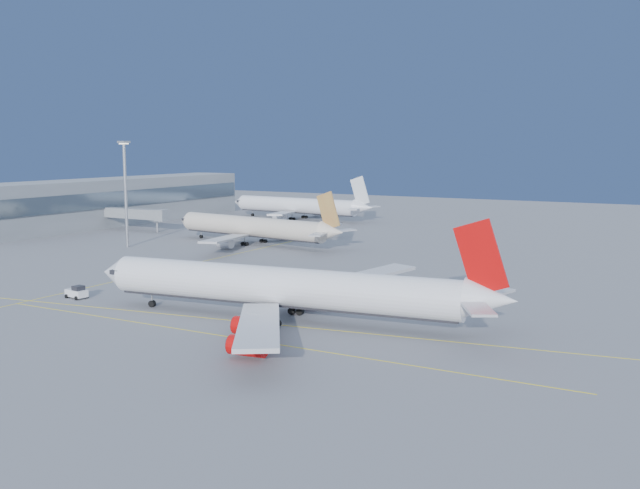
{
  "coord_description": "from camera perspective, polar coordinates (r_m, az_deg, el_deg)",
  "views": [
    {
      "loc": [
        59.01,
        -90.57,
        25.77
      ],
      "look_at": [
        -6.01,
        27.85,
        7.0
      ],
      "focal_mm": 40.0,
      "sensor_mm": 36.0,
      "label": 1
    }
  ],
  "objects": [
    {
      "name": "jet_bridge",
      "position": [
        223.59,
        -14.28,
        2.38
      ],
      "size": [
        23.6,
        3.6,
        6.9
      ],
      "color": "gray",
      "rests_on": "ground"
    },
    {
      "name": "airliner_virgin",
      "position": [
        105.28,
        -2.63,
        -3.5
      ],
      "size": [
        66.7,
        59.57,
        16.45
      ],
      "rotation": [
        0.0,
        0.0,
        0.11
      ],
      "color": "white",
      "rests_on": "ground"
    },
    {
      "name": "pushback_tug",
      "position": [
        128.31,
        -18.87,
        -3.64
      ],
      "size": [
        4.17,
        2.85,
        2.22
      ],
      "rotation": [
        0.0,
        0.0,
        -0.13
      ],
      "color": "white",
      "rests_on": "ground"
    },
    {
      "name": "light_mast",
      "position": [
        187.72,
        -15.31,
        4.62
      ],
      "size": [
        2.33,
        2.33,
        26.98
      ],
      "color": "gray",
      "rests_on": "ground"
    },
    {
      "name": "airliner_third",
      "position": [
        250.93,
        -1.67,
        3.12
      ],
      "size": [
        59.24,
        54.46,
        15.88
      ],
      "rotation": [
        0.0,
        0.0,
        -0.08
      ],
      "color": "white",
      "rests_on": "ground"
    },
    {
      "name": "taxiway_lines",
      "position": [
        124.47,
        -8.33,
        -4.12
      ],
      "size": [
        118.86,
        140.0,
        0.02
      ],
      "color": "yellow",
      "rests_on": "ground"
    },
    {
      "name": "airliner_etihad",
      "position": [
        187.81,
        -5.22,
        1.39
      ],
      "size": [
        57.28,
        52.44,
        14.97
      ],
      "rotation": [
        0.0,
        0.0,
        -0.15
      ],
      "color": "beige",
      "rests_on": "ground"
    },
    {
      "name": "terminal",
      "position": [
        247.82,
        -15.95,
        3.38
      ],
      "size": [
        18.4,
        110.0,
        15.0
      ],
      "color": "gray",
      "rests_on": "ground"
    },
    {
      "name": "ground",
      "position": [
        111.13,
        -4.22,
        -5.52
      ],
      "size": [
        500.0,
        500.0,
        0.0
      ],
      "primitive_type": "plane",
      "color": "slate",
      "rests_on": "ground"
    }
  ]
}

